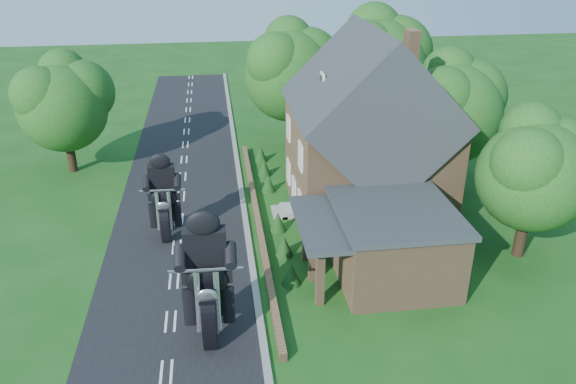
{
  "coord_description": "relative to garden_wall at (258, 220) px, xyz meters",
  "views": [
    {
      "loc": [
        2.27,
        -22.07,
        14.67
      ],
      "look_at": [
        5.68,
        2.87,
        2.8
      ],
      "focal_mm": 35.0,
      "sensor_mm": 36.0,
      "label": 1
    }
  ],
  "objects": [
    {
      "name": "shrub_c",
      "position": [
        1.0,
        -1.0,
        0.35
      ],
      "size": [
        0.9,
        0.9,
        1.1
      ],
      "primitive_type": "cone",
      "color": "#113611",
      "rests_on": "ground"
    },
    {
      "name": "kerb",
      "position": [
        -0.65,
        -5.0,
        -0.14
      ],
      "size": [
        0.3,
        80.0,
        0.12
      ],
      "primitive_type": "cube",
      "color": "gray",
      "rests_on": "ground"
    },
    {
      "name": "tree_far_road",
      "position": [
        -11.16,
        9.11,
        4.64
      ],
      "size": [
        6.08,
        5.6,
        7.84
      ],
      "color": "black",
      "rests_on": "ground"
    },
    {
      "name": "house",
      "position": [
        6.19,
        1.0,
        4.14
      ],
      "size": [
        9.54,
        8.64,
        10.24
      ],
      "color": "olive",
      "rests_on": "ground"
    },
    {
      "name": "annex",
      "position": [
        5.57,
        -5.8,
        1.57
      ],
      "size": [
        7.05,
        5.94,
        3.44
      ],
      "color": "olive",
      "rests_on": "ground"
    },
    {
      "name": "shrub_b",
      "position": [
        1.0,
        -3.5,
        0.35
      ],
      "size": [
        0.9,
        0.9,
        1.1
      ],
      "primitive_type": "cone",
      "color": "#113611",
      "rests_on": "ground"
    },
    {
      "name": "road",
      "position": [
        -4.3,
        -5.0,
        -0.19
      ],
      "size": [
        7.0,
        80.0,
        0.02
      ],
      "primitive_type": "cube",
      "color": "black",
      "rests_on": "ground"
    },
    {
      "name": "garden_wall",
      "position": [
        0.0,
        0.0,
        0.0
      ],
      "size": [
        0.3,
        22.0,
        0.4
      ],
      "primitive_type": "cube",
      "color": "olive",
      "rests_on": "ground"
    },
    {
      "name": "tree_house_right",
      "position": [
        12.35,
        3.62,
        4.99
      ],
      "size": [
        6.51,
        6.0,
        8.4
      ],
      "color": "black",
      "rests_on": "ground"
    },
    {
      "name": "shrub_a",
      "position": [
        1.0,
        -6.0,
        0.35
      ],
      "size": [
        0.9,
        0.9,
        1.1
      ],
      "primitive_type": "cone",
      "color": "#113611",
      "rests_on": "ground"
    },
    {
      "name": "tree_behind_left",
      "position": [
        3.86,
        12.13,
        5.53
      ],
      "size": [
        6.94,
        6.4,
        9.16
      ],
      "color": "black",
      "rests_on": "ground"
    },
    {
      "name": "shrub_e",
      "position": [
        1.0,
        6.5,
        0.35
      ],
      "size": [
        0.9,
        0.9,
        1.1
      ],
      "primitive_type": "cone",
      "color": "#113611",
      "rests_on": "ground"
    },
    {
      "name": "tree_annex_side",
      "position": [
        12.83,
        -4.9,
        4.49
      ],
      "size": [
        5.64,
        5.2,
        7.48
      ],
      "color": "black",
      "rests_on": "ground"
    },
    {
      "name": "ground",
      "position": [
        -4.3,
        -5.0,
        -0.2
      ],
      "size": [
        120.0,
        120.0,
        0.0
      ],
      "primitive_type": "plane",
      "color": "#154714",
      "rests_on": "ground"
    },
    {
      "name": "motorcycle_follow",
      "position": [
        -4.8,
        -0.81,
        0.51
      ],
      "size": [
        0.44,
        1.53,
        1.41
      ],
      "primitive_type": null,
      "rotation": [
        0.0,
        0.0,
        3.11
      ],
      "color": "black",
      "rests_on": "ground"
    },
    {
      "name": "motorcycle_lead",
      "position": [
        -2.64,
        -9.14,
        0.65
      ],
      "size": [
        0.53,
        1.84,
        1.7
      ],
      "primitive_type": null,
      "rotation": [
        0.0,
        0.0,
        3.11
      ],
      "color": "black",
      "rests_on": "ground"
    },
    {
      "name": "shrub_f",
      "position": [
        1.0,
        9.0,
        0.35
      ],
      "size": [
        0.9,
        0.9,
        1.1
      ],
      "primitive_type": "cone",
      "color": "#113611",
      "rests_on": "ground"
    },
    {
      "name": "tree_behind_house",
      "position": [
        9.88,
        11.14,
        6.03
      ],
      "size": [
        7.81,
        7.2,
        10.08
      ],
      "color": "black",
      "rests_on": "ground"
    },
    {
      "name": "shrub_d",
      "position": [
        1.0,
        4.0,
        0.35
      ],
      "size": [
        0.9,
        0.9,
        1.1
      ],
      "primitive_type": "cone",
      "color": "#113611",
      "rests_on": "ground"
    }
  ]
}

